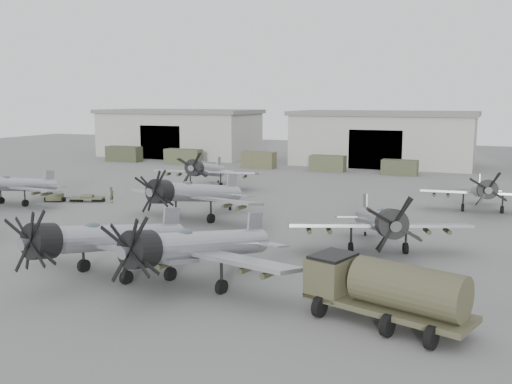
{
  "coord_description": "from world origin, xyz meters",
  "views": [
    {
      "loc": [
        16.42,
        -31.67,
        10.54
      ],
      "look_at": [
        -2.55,
        14.04,
        2.5
      ],
      "focal_mm": 40.0,
      "sensor_mm": 36.0,
      "label": 1
    }
  ],
  "objects_px": {
    "aircraft_mid_0": "(11,185)",
    "aircraft_far_1": "(483,190)",
    "aircraft_extra_388": "(193,247)",
    "ground_crew": "(112,195)",
    "aircraft_near_1": "(101,239)",
    "aircraft_mid_1": "(192,193)",
    "aircraft_mid_2": "(379,221)",
    "tug_trailer": "(67,197)",
    "aircraft_far_0": "(205,170)",
    "fuel_tanker": "(386,288)"
  },
  "relations": [
    {
      "from": "aircraft_mid_0",
      "to": "aircraft_mid_1",
      "type": "height_order",
      "value": "aircraft_mid_1"
    },
    {
      "from": "aircraft_mid_0",
      "to": "aircraft_far_1",
      "type": "bearing_deg",
      "value": 21.49
    },
    {
      "from": "aircraft_near_1",
      "to": "aircraft_far_1",
      "type": "bearing_deg",
      "value": 69.74
    },
    {
      "from": "aircraft_near_1",
      "to": "aircraft_mid_1",
      "type": "height_order",
      "value": "aircraft_mid_1"
    },
    {
      "from": "aircraft_mid_2",
      "to": "aircraft_far_1",
      "type": "relative_size",
      "value": 1.07
    },
    {
      "from": "aircraft_mid_0",
      "to": "tug_trailer",
      "type": "height_order",
      "value": "aircraft_mid_0"
    },
    {
      "from": "aircraft_mid_2",
      "to": "aircraft_far_1",
      "type": "distance_m",
      "value": 19.52
    },
    {
      "from": "aircraft_near_1",
      "to": "aircraft_far_1",
      "type": "relative_size",
      "value": 1.13
    },
    {
      "from": "aircraft_mid_1",
      "to": "aircraft_far_0",
      "type": "distance_m",
      "value": 18.1
    },
    {
      "from": "aircraft_far_0",
      "to": "fuel_tanker",
      "type": "relative_size",
      "value": 1.52
    },
    {
      "from": "aircraft_mid_2",
      "to": "ground_crew",
      "type": "bearing_deg",
      "value": 140.86
    },
    {
      "from": "aircraft_near_1",
      "to": "aircraft_far_0",
      "type": "relative_size",
      "value": 1.03
    },
    {
      "from": "aircraft_far_1",
      "to": "ground_crew",
      "type": "height_order",
      "value": "aircraft_far_1"
    },
    {
      "from": "aircraft_far_0",
      "to": "tug_trailer",
      "type": "distance_m",
      "value": 16.32
    },
    {
      "from": "aircraft_far_0",
      "to": "aircraft_extra_388",
      "type": "xyz_separation_m",
      "value": [
        16.21,
        -32.49,
        0.08
      ]
    },
    {
      "from": "aircraft_near_1",
      "to": "aircraft_extra_388",
      "type": "height_order",
      "value": "same"
    },
    {
      "from": "aircraft_mid_1",
      "to": "fuel_tanker",
      "type": "relative_size",
      "value": 1.6
    },
    {
      "from": "aircraft_far_0",
      "to": "aircraft_far_1",
      "type": "relative_size",
      "value": 1.1
    },
    {
      "from": "aircraft_far_1",
      "to": "aircraft_mid_1",
      "type": "bearing_deg",
      "value": -155.53
    },
    {
      "from": "aircraft_mid_0",
      "to": "tug_trailer",
      "type": "xyz_separation_m",
      "value": [
        3.77,
        3.73,
        -1.62
      ]
    },
    {
      "from": "aircraft_mid_2",
      "to": "aircraft_extra_388",
      "type": "distance_m",
      "value": 14.0
    },
    {
      "from": "aircraft_mid_2",
      "to": "aircraft_mid_0",
      "type": "bearing_deg",
      "value": 151.98
    },
    {
      "from": "aircraft_extra_388",
      "to": "tug_trailer",
      "type": "bearing_deg",
      "value": 156.97
    },
    {
      "from": "aircraft_mid_1",
      "to": "fuel_tanker",
      "type": "bearing_deg",
      "value": -29.47
    },
    {
      "from": "aircraft_extra_388",
      "to": "aircraft_mid_1",
      "type": "bearing_deg",
      "value": 133.04
    },
    {
      "from": "aircraft_near_1",
      "to": "ground_crew",
      "type": "height_order",
      "value": "aircraft_near_1"
    },
    {
      "from": "aircraft_mid_2",
      "to": "aircraft_far_1",
      "type": "xyz_separation_m",
      "value": [
        6.34,
        18.47,
        -0.18
      ]
    },
    {
      "from": "aircraft_near_1",
      "to": "fuel_tanker",
      "type": "distance_m",
      "value": 16.85
    },
    {
      "from": "aircraft_mid_0",
      "to": "aircraft_mid_2",
      "type": "xyz_separation_m",
      "value": [
        37.65,
        -4.26,
        0.22
      ]
    },
    {
      "from": "aircraft_mid_1",
      "to": "aircraft_extra_388",
      "type": "relative_size",
      "value": 1.02
    },
    {
      "from": "aircraft_mid_2",
      "to": "aircraft_extra_388",
      "type": "height_order",
      "value": "aircraft_extra_388"
    },
    {
      "from": "aircraft_far_1",
      "to": "ground_crew",
      "type": "relative_size",
      "value": 6.95
    },
    {
      "from": "aircraft_extra_388",
      "to": "aircraft_near_1",
      "type": "bearing_deg",
      "value": -160.37
    },
    {
      "from": "aircraft_far_1",
      "to": "aircraft_extra_388",
      "type": "xyz_separation_m",
      "value": [
        -14.73,
        -29.67,
        0.27
      ]
    },
    {
      "from": "aircraft_mid_0",
      "to": "aircraft_near_1",
      "type": "bearing_deg",
      "value": -30.82
    },
    {
      "from": "aircraft_mid_2",
      "to": "fuel_tanker",
      "type": "distance_m",
      "value": 12.66
    },
    {
      "from": "aircraft_far_0",
      "to": "aircraft_extra_388",
      "type": "bearing_deg",
      "value": -72.84
    },
    {
      "from": "aircraft_mid_2",
      "to": "aircraft_far_0",
      "type": "bearing_deg",
      "value": 117.57
    },
    {
      "from": "aircraft_near_1",
      "to": "aircraft_far_1",
      "type": "height_order",
      "value": "aircraft_near_1"
    },
    {
      "from": "aircraft_mid_1",
      "to": "aircraft_far_1",
      "type": "distance_m",
      "value": 27.3
    },
    {
      "from": "aircraft_mid_1",
      "to": "aircraft_extra_388",
      "type": "bearing_deg",
      "value": -49.6
    },
    {
      "from": "tug_trailer",
      "to": "aircraft_mid_1",
      "type": "bearing_deg",
      "value": -33.05
    },
    {
      "from": "aircraft_mid_0",
      "to": "ground_crew",
      "type": "distance_m",
      "value": 9.93
    },
    {
      "from": "aircraft_mid_0",
      "to": "aircraft_far_0",
      "type": "bearing_deg",
      "value": 56.13
    },
    {
      "from": "fuel_tanker",
      "to": "tug_trailer",
      "type": "height_order",
      "value": "fuel_tanker"
    },
    {
      "from": "aircraft_far_0",
      "to": "aircraft_far_1",
      "type": "height_order",
      "value": "aircraft_far_0"
    },
    {
      "from": "aircraft_far_1",
      "to": "tug_trailer",
      "type": "xyz_separation_m",
      "value": [
        -40.22,
        -10.47,
        -1.66
      ]
    },
    {
      "from": "aircraft_near_1",
      "to": "aircraft_mid_1",
      "type": "relative_size",
      "value": 0.98
    },
    {
      "from": "ground_crew",
      "to": "aircraft_mid_0",
      "type": "bearing_deg",
      "value": 113.86
    },
    {
      "from": "fuel_tanker",
      "to": "ground_crew",
      "type": "height_order",
      "value": "fuel_tanker"
    }
  ]
}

